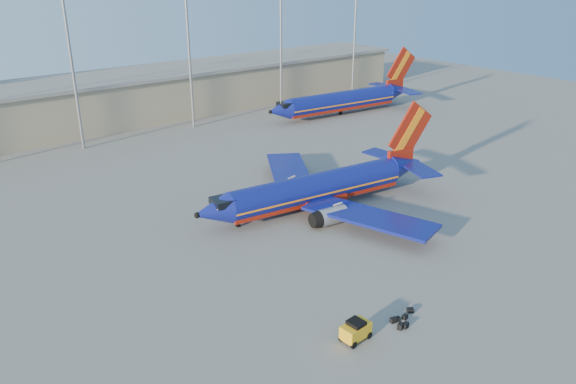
# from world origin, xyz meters

# --- Properties ---
(ground) EXTENTS (220.00, 220.00, 0.00)m
(ground) POSITION_xyz_m (0.00, 0.00, 0.00)
(ground) COLOR slate
(ground) RESTS_ON ground
(terminal_building) EXTENTS (122.00, 16.00, 8.50)m
(terminal_building) POSITION_xyz_m (10.00, 58.00, 4.32)
(terminal_building) COLOR gray
(terminal_building) RESTS_ON ground
(light_mast_row) EXTENTS (101.60, 1.60, 28.65)m
(light_mast_row) POSITION_xyz_m (5.00, 46.00, 17.55)
(light_mast_row) COLOR gray
(light_mast_row) RESTS_ON ground
(aircraft_main) EXTENTS (33.04, 31.59, 11.22)m
(aircraft_main) POSITION_xyz_m (8.83, 5.23, 2.40)
(aircraft_main) COLOR navy
(aircraft_main) RESTS_ON ground
(aircraft_second) EXTENTS (34.79, 13.49, 11.79)m
(aircraft_second) POSITION_xyz_m (42.47, 35.67, 2.70)
(aircraft_second) COLOR navy
(aircraft_second) RESTS_ON ground
(baggage_tug) EXTENTS (2.45, 1.57, 1.71)m
(baggage_tug) POSITION_xyz_m (-6.54, -15.72, 0.89)
(baggage_tug) COLOR gold
(baggage_tug) RESTS_ON ground
(luggage_pile) EXTENTS (3.10, 1.73, 0.50)m
(luggage_pile) POSITION_xyz_m (-1.96, -16.50, 0.21)
(luggage_pile) COLOR black
(luggage_pile) RESTS_ON ground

